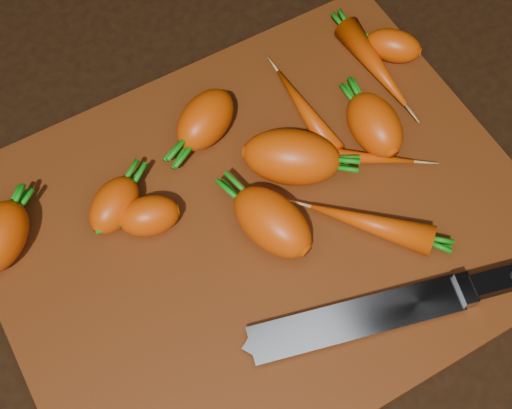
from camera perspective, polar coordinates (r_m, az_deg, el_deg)
ground at (r=0.69m, az=0.41°, el=-1.98°), size 2.00×2.00×0.01m
cutting_board at (r=0.68m, az=0.42°, el=-1.58°), size 0.50×0.40×0.01m
carrot_1 at (r=0.66m, az=-8.54°, el=-0.91°), size 0.06×0.05×0.04m
carrot_2 at (r=0.68m, az=2.87°, el=3.80°), size 0.11×0.10×0.05m
carrot_3 at (r=0.65m, az=1.31°, el=-1.42°), size 0.07×0.10×0.05m
carrot_4 at (r=0.71m, az=-4.08°, el=6.79°), size 0.09×0.08×0.05m
carrot_5 at (r=0.67m, az=-11.27°, el=-0.04°), size 0.07×0.07×0.04m
carrot_6 at (r=0.78m, az=10.93°, el=12.36°), size 0.07×0.07×0.03m
carrot_7 at (r=0.73m, az=3.97°, el=7.49°), size 0.03×0.11×0.02m
carrot_8 at (r=0.70m, az=6.94°, el=3.84°), size 0.13×0.10×0.02m
carrot_9 at (r=0.67m, az=9.16°, el=-1.53°), size 0.10×0.11×0.03m
carrot_10 at (r=0.77m, az=9.49°, el=10.97°), size 0.03×0.12×0.03m
carrot_11 at (r=0.71m, az=9.46°, el=6.31°), size 0.05×0.08×0.05m
knife at (r=0.64m, az=9.69°, el=-8.58°), size 0.31×0.11×0.02m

